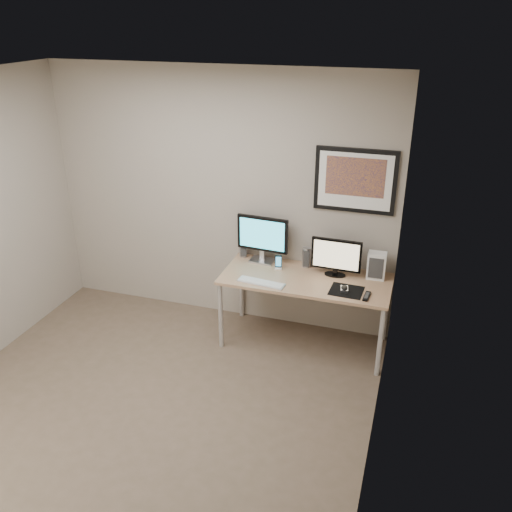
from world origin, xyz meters
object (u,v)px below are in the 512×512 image
object	(u,v)px
monitor_large	(262,237)
speaker_right	(306,257)
fan_unit	(376,266)
speaker_left	(243,247)
desk	(306,284)
framed_art	(355,181)
phone_dock	(278,262)
monitor_tv	(336,257)
keyboard	(261,282)

from	to	relation	value
monitor_large	speaker_right	distance (m)	0.48
speaker_right	fan_unit	size ratio (longest dim) A/B	0.78
speaker_left	speaker_right	size ratio (longest dim) A/B	0.98
fan_unit	desk	bearing A→B (deg)	-163.63
framed_art	speaker_right	distance (m)	0.89
speaker_left	phone_dock	xyz separation A→B (m)	(0.42, -0.17, -0.03)
monitor_tv	keyboard	bearing A→B (deg)	-148.09
phone_dock	keyboard	bearing A→B (deg)	-112.07
desk	monitor_large	bearing A→B (deg)	156.09
desk	phone_dock	bearing A→B (deg)	160.42
monitor_large	speaker_left	xyz separation A→B (m)	(-0.22, 0.06, -0.17)
framed_art	speaker_left	bearing A→B (deg)	-177.24
monitor_tv	speaker_right	size ratio (longest dim) A/B	2.35
phone_dock	fan_unit	size ratio (longest dim) A/B	0.56
desk	monitor_tv	xyz separation A→B (m)	(0.25, 0.13, 0.27)
speaker_left	speaker_right	world-z (taller)	speaker_right
framed_art	keyboard	size ratio (longest dim) A/B	1.66
framed_art	monitor_large	distance (m)	1.06
keyboard	fan_unit	size ratio (longest dim) A/B	1.74
desk	keyboard	xyz separation A→B (m)	(-0.37, -0.24, 0.07)
desk	monitor_tv	world-z (taller)	monitor_tv
monitor_large	fan_unit	distance (m)	1.14
phone_dock	monitor_large	bearing A→B (deg)	139.51
desk	speaker_left	size ratio (longest dim) A/B	8.05
framed_art	speaker_right	world-z (taller)	framed_art
monitor_large	speaker_right	size ratio (longest dim) A/B	2.59
desk	framed_art	distance (m)	1.07
speaker_left	keyboard	xyz separation A→B (m)	(0.35, -0.52, -0.09)
monitor_large	speaker_left	world-z (taller)	monitor_large
monitor_tv	framed_art	bearing A→B (deg)	66.11
keyboard	phone_dock	bearing A→B (deg)	84.97
speaker_right	fan_unit	distance (m)	0.68
framed_art	keyboard	bearing A→B (deg)	-141.85
monitor_large	phone_dock	bearing A→B (deg)	-25.71
monitor_large	fan_unit	xyz separation A→B (m)	(1.13, -0.03, -0.14)
speaker_left	phone_dock	distance (m)	0.46
monitor_large	fan_unit	world-z (taller)	monitor_large
framed_art	monitor_tv	distance (m)	0.73
monitor_large	fan_unit	size ratio (longest dim) A/B	2.02
speaker_left	fan_unit	bearing A→B (deg)	-24.48
phone_dock	desk	bearing A→B (deg)	-30.12
framed_art	speaker_left	xyz separation A→B (m)	(-1.07, -0.05, -0.79)
desk	speaker_right	distance (m)	0.30
keyboard	fan_unit	distance (m)	1.10
phone_dock	speaker_right	bearing A→B (deg)	17.61
speaker_right	framed_art	bearing A→B (deg)	1.05
monitor_tv	speaker_right	distance (m)	0.34
desk	phone_dock	world-z (taller)	phone_dock
fan_unit	phone_dock	bearing A→B (deg)	-175.58
phone_dock	keyboard	size ratio (longest dim) A/B	0.32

